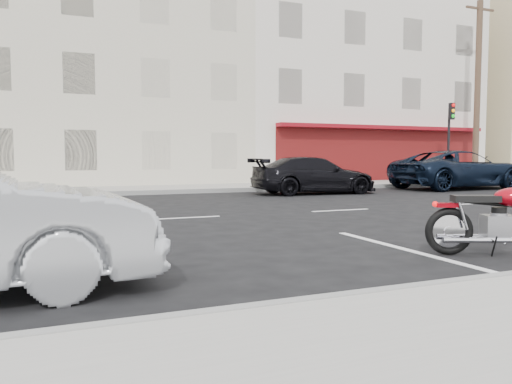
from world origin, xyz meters
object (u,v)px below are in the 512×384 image
traffic_light (450,132)px  fire_hydrant (422,173)px  utility_pole (477,90)px  suv_far (458,170)px  car_far (314,175)px

traffic_light → fire_hydrant: traffic_light is taller
utility_pole → suv_far: utility_pole is taller
traffic_light → suv_far: (-2.48, -3.10, -1.76)m
suv_far → car_far: (-6.87, -0.06, -0.13)m
traffic_light → suv_far: size_ratio=0.66×
traffic_light → suv_far: bearing=-128.7°
fire_hydrant → suv_far: suv_far is taller
fire_hydrant → suv_far: bearing=-106.8°
fire_hydrant → traffic_light: bearing=-6.4°
utility_pole → fire_hydrant: utility_pole is taller
utility_pole → fire_hydrant: bearing=-178.4°
utility_pole → fire_hydrant: (-3.50, -0.10, -4.21)m
suv_far → traffic_light: bearing=-39.9°
utility_pole → suv_far: bearing=-143.1°
suv_far → car_far: bearing=89.3°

